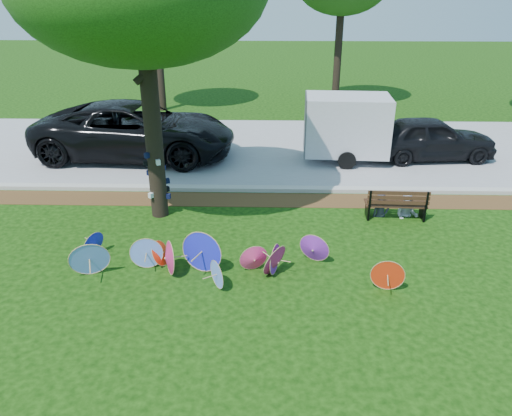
{
  "coord_description": "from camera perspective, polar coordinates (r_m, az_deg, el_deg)",
  "views": [
    {
      "loc": [
        0.78,
        -8.63,
        5.8
      ],
      "look_at": [
        0.5,
        2.0,
        0.9
      ],
      "focal_mm": 35.0,
      "sensor_mm": 36.0,
      "label": 1
    }
  ],
  "objects": [
    {
      "name": "dark_pickup",
      "position": [
        18.56,
        19.31,
        7.55
      ],
      "size": [
        4.54,
        2.18,
        1.49
      ],
      "primitive_type": "imported",
      "rotation": [
        0.0,
        0.0,
        1.67
      ],
      "color": "black",
      "rests_on": "ground"
    },
    {
      "name": "park_bench",
      "position": [
        13.67,
        15.65,
        0.61
      ],
      "size": [
        1.64,
        0.67,
        0.85
      ],
      "primitive_type": null,
      "rotation": [
        0.0,
        0.0,
        -0.04
      ],
      "color": "black",
      "rests_on": "ground"
    },
    {
      "name": "parasol_pile",
      "position": [
        10.79,
        -5.39,
        -5.55
      ],
      "size": [
        7.03,
        1.85,
        0.95
      ],
      "color": "#BB2260",
      "rests_on": "ground"
    },
    {
      "name": "person_left",
      "position": [
        13.55,
        14.27,
        1.55
      ],
      "size": [
        0.51,
        0.38,
        1.28
      ],
      "primitive_type": "imported",
      "rotation": [
        0.0,
        0.0,
        0.17
      ],
      "color": "#393B4D",
      "rests_on": "ground"
    },
    {
      "name": "mulch_strip",
      "position": [
        14.38,
        -1.73,
        0.95
      ],
      "size": [
        90.0,
        1.0,
        0.01
      ],
      "primitive_type": "cube",
      "color": "#472D16",
      "rests_on": "ground"
    },
    {
      "name": "black_van",
      "position": [
        18.2,
        -13.59,
        8.63
      ],
      "size": [
        7.08,
        3.59,
        1.92
      ],
      "primitive_type": "imported",
      "rotation": [
        0.0,
        0.0,
        1.51
      ],
      "color": "black",
      "rests_on": "ground"
    },
    {
      "name": "street",
      "position": [
        18.91,
        -0.95,
        6.89
      ],
      "size": [
        90.0,
        8.0,
        0.01
      ],
      "primitive_type": "cube",
      "color": "gray",
      "rests_on": "ground"
    },
    {
      "name": "person_right",
      "position": [
        13.73,
        17.12,
        1.45
      ],
      "size": [
        0.75,
        0.68,
        1.25
      ],
      "primitive_type": "imported",
      "rotation": [
        0.0,
        0.0,
        -0.41
      ],
      "color": "silver",
      "rests_on": "ground"
    },
    {
      "name": "cargo_trailer",
      "position": [
        17.48,
        10.34,
        9.34
      ],
      "size": [
        2.87,
        1.91,
        2.55
      ],
      "primitive_type": "cube",
      "rotation": [
        0.0,
        0.0,
        -0.05
      ],
      "color": "silver",
      "rests_on": "ground"
    },
    {
      "name": "curb",
      "position": [
        15.0,
        -1.59,
        2.22
      ],
      "size": [
        90.0,
        0.3,
        0.12
      ],
      "primitive_type": "cube",
      "color": "#B7B5AD",
      "rests_on": "ground"
    },
    {
      "name": "ground",
      "position": [
        10.43,
        -3.07,
        -9.1
      ],
      "size": [
        90.0,
        90.0,
        0.0
      ],
      "primitive_type": "plane",
      "color": "black",
      "rests_on": "ground"
    }
  ]
}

